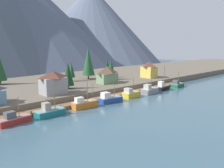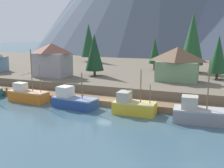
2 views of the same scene
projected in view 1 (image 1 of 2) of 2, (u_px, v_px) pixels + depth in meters
name	position (u px, v px, depth m)	size (l,w,h in m)	color
ground_plane	(80.00, 91.00, 88.05)	(400.00, 400.00, 1.00)	#3D5B6B
dock	(112.00, 96.00, 74.93)	(80.00, 4.00, 1.60)	brown
shoreline_bank	(63.00, 83.00, 96.38)	(400.00, 56.00, 2.50)	#665B4C
mountain_east_peak	(6.00, 12.00, 182.80)	(183.04, 183.04, 86.40)	#4C566B
mountain_far_ridge	(91.00, 24.00, 231.67)	(141.09, 141.09, 75.51)	slate
fishing_boat_red	(14.00, 120.00, 50.02)	(7.25, 3.23, 5.80)	maroon
fishing_boat_teal	(50.00, 112.00, 55.77)	(7.19, 3.29, 8.64)	#196B70
fishing_boat_orange	(84.00, 104.00, 62.97)	(7.25, 3.02, 9.01)	#CC6B1E
fishing_boat_blue	(110.00, 99.00, 68.88)	(7.40, 3.79, 5.71)	navy
fishing_boat_yellow	(131.00, 94.00, 75.77)	(6.15, 3.06, 6.61)	gold
fishing_boat_grey	(149.00, 90.00, 81.78)	(7.37, 3.82, 8.38)	gray
fishing_boat_black	(162.00, 87.00, 87.91)	(6.34, 3.01, 9.43)	black
fishing_boat_green	(177.00, 85.00, 94.49)	(6.46, 3.59, 6.54)	#1E5B3D
house_green	(107.00, 75.00, 88.69)	(8.05, 4.61, 6.52)	#6B8E66
house_yellow	(149.00, 70.00, 103.89)	(5.47, 6.21, 7.20)	gold
house_grey	(53.00, 82.00, 68.69)	(7.46, 5.35, 6.96)	gray
conifer_near_left	(88.00, 61.00, 98.33)	(5.37, 5.37, 13.59)	#4C3823
conifer_near_right	(68.00, 74.00, 76.77)	(3.94, 3.94, 8.91)	#4C3823
conifer_mid_left	(111.00, 68.00, 97.04)	(3.70, 3.70, 8.64)	#4C3823
conifer_mid_right	(107.00, 67.00, 104.09)	(3.11, 3.11, 7.77)	#4C3823
conifer_back_left	(71.00, 70.00, 92.90)	(2.89, 2.89, 7.77)	#4C3823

